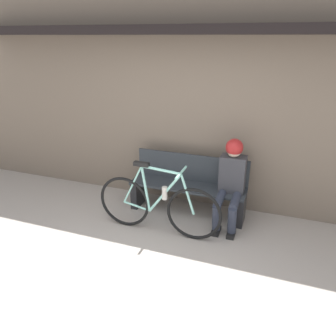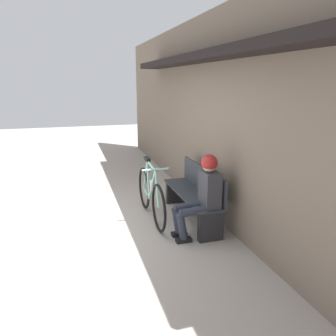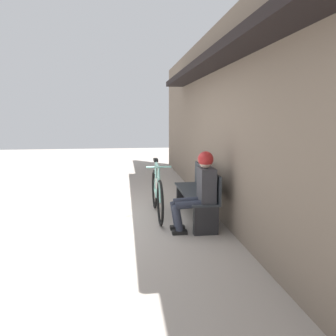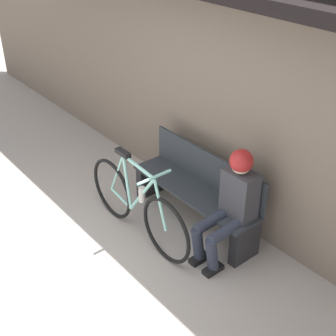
# 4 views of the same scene
# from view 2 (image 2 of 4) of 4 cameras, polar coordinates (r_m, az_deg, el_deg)

# --- Properties ---
(ground_plane) EXTENTS (24.00, 24.00, 0.00)m
(ground_plane) POSITION_cam_2_polar(r_m,az_deg,el_deg) (5.15, -16.54, -10.47)
(ground_plane) COLOR #ADA399
(storefront_wall) EXTENTS (12.00, 0.56, 3.20)m
(storefront_wall) POSITION_cam_2_polar(r_m,az_deg,el_deg) (5.20, 8.49, 9.32)
(storefront_wall) COLOR #756656
(storefront_wall) RESTS_ON ground_plane
(park_bench_near) EXTENTS (1.65, 0.42, 0.85)m
(park_bench_near) POSITION_cam_2_polar(r_m,az_deg,el_deg) (5.24, 4.60, -4.73)
(park_bench_near) COLOR #2D3338
(park_bench_near) RESTS_ON ground_plane
(bicycle) EXTENTS (1.68, 0.40, 0.96)m
(bicycle) POSITION_cam_2_polar(r_m,az_deg,el_deg) (5.25, -3.03, -4.71)
(bicycle) COLOR black
(bicycle) RESTS_ON ground_plane
(person_seated) EXTENTS (0.34, 0.64, 1.19)m
(person_seated) POSITION_cam_2_polar(r_m,az_deg,el_deg) (4.57, 6.12, -3.95)
(person_seated) COLOR #2D3342
(person_seated) RESTS_ON ground_plane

